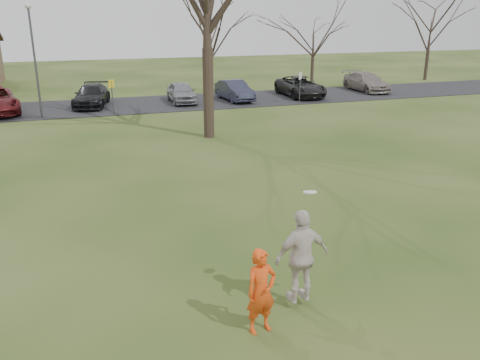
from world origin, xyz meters
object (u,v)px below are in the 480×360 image
car_5 (234,90)px  car_3 (91,96)px  car_4 (181,92)px  catching_play (302,256)px  player_defender (261,291)px  car_7 (366,82)px  lamp_post (33,47)px  car_6 (300,86)px

car_5 → car_3: bearing=169.4°
car_4 → car_3: bearing=176.2°
car_4 → catching_play: catching_play is taller
car_3 → car_4: bearing=7.7°
player_defender → car_7: (18.24, 26.04, -0.12)m
car_3 → catching_play: bearing=-70.8°
car_3 → lamp_post: 5.22m
player_defender → car_7: bearing=44.7°
car_6 → lamp_post: size_ratio=0.80×
car_5 → car_7: size_ratio=0.87×
player_defender → car_6: 28.11m
car_6 → catching_play: catching_play is taller
car_4 → car_7: car_7 is taller
car_6 → catching_play: (-11.29, -24.71, 0.40)m
car_4 → player_defender: bearing=-97.7°
car_3 → player_defender: bearing=-73.3°
car_7 → car_5: bearing=-175.9°
car_3 → catching_play: (3.11, -25.27, 0.43)m
car_5 → car_7: bearing=-1.0°
car_4 → lamp_post: lamp_post is taller
car_6 → car_7: size_ratio=1.07×
car_5 → player_defender: bearing=-112.5°
player_defender → catching_play: size_ratio=0.71×
catching_play → lamp_post: size_ratio=0.38×
car_4 → car_6: size_ratio=0.78×
car_5 → lamp_post: bearing=-176.4°
car_7 → car_3: bearing=179.7°
catching_play → lamp_post: (-6.03, 22.43, 2.83)m
car_3 → car_7: (20.28, 0.24, 0.01)m
car_4 → catching_play: bearing=-95.4°
car_4 → car_5: car_5 is taller
catching_play → car_3: bearing=97.0°
car_3 → car_5: car_5 is taller
car_6 → car_4: bearing=-180.0°
car_3 → car_5: bearing=7.7°
player_defender → car_4: player_defender is taller
catching_play → lamp_post: bearing=105.0°
car_6 → lamp_post: lamp_post is taller
car_3 → car_4: car_4 is taller
car_6 → lamp_post: bearing=-171.7°
lamp_post → car_5: bearing=9.7°
catching_play → lamp_post: lamp_post is taller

